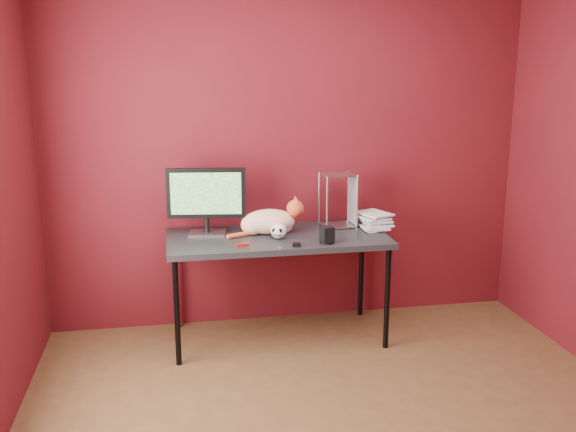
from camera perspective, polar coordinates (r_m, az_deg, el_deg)
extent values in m
cube|color=#530F16|center=(4.68, 0.05, 6.05)|extent=(3.50, 0.02, 2.60)
cube|color=black|center=(4.40, -0.96, -2.01)|extent=(1.50, 0.70, 0.04)
cylinder|color=black|center=(4.18, -9.85, -8.50)|extent=(0.04, 0.04, 0.71)
cylinder|color=black|center=(4.41, 8.80, -7.27)|extent=(0.04, 0.04, 0.71)
cylinder|color=black|center=(4.74, -9.97, -5.81)|extent=(0.04, 0.04, 0.71)
cylinder|color=black|center=(4.95, 6.52, -4.88)|extent=(0.04, 0.04, 0.71)
cube|color=#A1A0A5|center=(4.46, -7.19, -1.53)|extent=(0.27, 0.20, 0.02)
cylinder|color=black|center=(4.44, -7.21, -0.75)|extent=(0.03, 0.03, 0.11)
cube|color=black|center=(4.39, -7.29, 2.03)|extent=(0.54, 0.10, 0.34)
cube|color=#155119|center=(4.39, -7.29, 2.03)|extent=(0.47, 0.07, 0.29)
ellipsoid|color=orange|center=(4.43, -1.71, -0.49)|extent=(0.37, 0.20, 0.17)
ellipsoid|color=orange|center=(4.42, -3.10, -0.76)|extent=(0.18, 0.17, 0.14)
sphere|color=silver|center=(4.45, -0.33, -0.78)|extent=(0.12, 0.12, 0.12)
sphere|color=#D05128|center=(4.44, 0.64, 0.69)|extent=(0.12, 0.12, 0.12)
cone|color=#D05128|center=(4.39, 0.78, 1.36)|extent=(0.04, 0.04, 0.05)
cone|color=#D05128|center=(4.45, 0.64, 1.52)|extent=(0.04, 0.04, 0.05)
cylinder|color=#B20C0B|center=(4.44, 0.43, 0.07)|extent=(0.09, 0.09, 0.01)
cylinder|color=#D05128|center=(4.37, -4.28, -1.67)|extent=(0.19, 0.11, 0.03)
ellipsoid|color=silver|center=(4.31, -0.83, -1.33)|extent=(0.11, 0.11, 0.11)
ellipsoid|color=black|center=(4.26, -1.02, -1.33)|extent=(0.03, 0.02, 0.03)
ellipsoid|color=black|center=(4.26, -0.43, -1.30)|extent=(0.03, 0.02, 0.03)
cube|color=black|center=(4.26, -0.72, -1.72)|extent=(0.06, 0.03, 0.01)
cylinder|color=black|center=(4.22, 3.48, -2.34)|extent=(0.10, 0.10, 0.01)
cube|color=black|center=(4.20, 3.49, -1.61)|extent=(0.10, 0.09, 0.10)
imported|color=beige|center=(4.58, 6.65, 0.37)|extent=(0.19, 0.25, 0.25)
imported|color=beige|center=(4.54, 6.73, 3.40)|extent=(0.20, 0.26, 0.25)
imported|color=beige|center=(4.50, 6.82, 6.48)|extent=(0.22, 0.27, 0.25)
imported|color=beige|center=(4.48, 6.91, 9.61)|extent=(0.24, 0.29, 0.25)
imported|color=beige|center=(4.47, 7.00, 12.76)|extent=(0.26, 0.30, 0.25)
cylinder|color=#A1A0A5|center=(4.49, 3.36, 1.11)|extent=(0.01, 0.01, 0.39)
cylinder|color=#A1A0A5|center=(4.55, 6.12, 1.22)|extent=(0.01, 0.01, 0.39)
cylinder|color=#A1A0A5|center=(4.67, 2.82, 1.59)|extent=(0.01, 0.01, 0.39)
cylinder|color=#A1A0A5|center=(4.72, 5.49, 1.68)|extent=(0.01, 0.01, 0.39)
cube|color=#A1A0A5|center=(4.65, 4.41, -0.82)|extent=(0.24, 0.20, 0.01)
cube|color=#A1A0A5|center=(4.57, 4.49, 3.67)|extent=(0.24, 0.20, 0.01)
cube|color=#A8100C|center=(4.16, -4.06, -2.58)|extent=(0.09, 0.04, 0.02)
cube|color=black|center=(4.13, 0.78, -2.58)|extent=(0.06, 0.04, 0.03)
cylinder|color=#A1A0A5|center=(4.12, -0.63, -2.80)|extent=(0.04, 0.04, 0.00)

